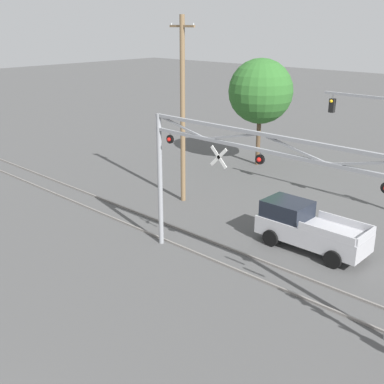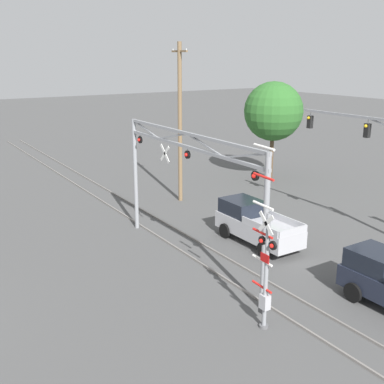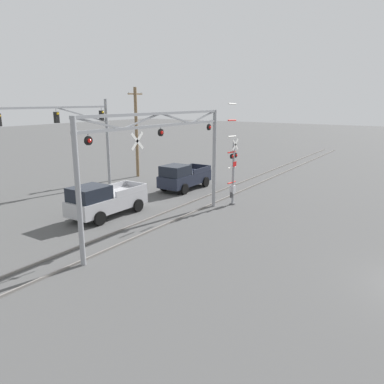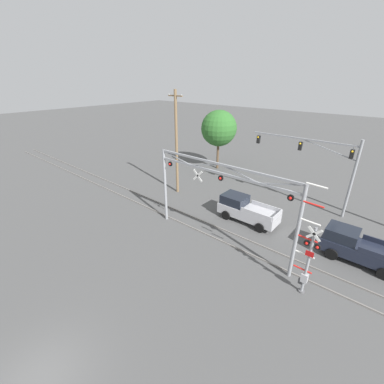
# 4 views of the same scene
# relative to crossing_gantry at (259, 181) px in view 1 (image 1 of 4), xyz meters

# --- Properties ---
(rail_track_near) EXTENTS (80.00, 0.08, 0.10)m
(rail_track_near) POSITION_rel_crossing_gantry_xyz_m (0.01, 0.28, -4.39)
(rail_track_near) COLOR gray
(rail_track_near) RESTS_ON ground_plane
(rail_track_far) EXTENTS (80.00, 0.08, 0.10)m
(rail_track_far) POSITION_rel_crossing_gantry_xyz_m (0.01, 1.72, -4.39)
(rail_track_far) COLOR gray
(rail_track_far) RESTS_ON ground_plane
(crossing_gantry) EXTENTS (11.33, 0.27, 6.34)m
(crossing_gantry) POSITION_rel_crossing_gantry_xyz_m (0.00, 0.00, 0.00)
(crossing_gantry) COLOR gray
(crossing_gantry) RESTS_ON ground_plane
(pickup_truck_lead) EXTENTS (5.22, 2.18, 2.10)m
(pickup_truck_lead) POSITION_rel_crossing_gantry_xyz_m (-0.14, 4.35, -3.40)
(pickup_truck_lead) COLOR #B7B7BC
(pickup_truck_lead) RESTS_ON ground_plane
(utility_pole_left) EXTENTS (1.80, 0.28, 10.57)m
(utility_pole_left) POSITION_rel_crossing_gantry_xyz_m (-8.89, 5.02, 0.99)
(utility_pole_left) COLOR brown
(utility_pole_left) RESTS_ON ground_plane
(background_tree_beyond_span) EXTENTS (4.66, 4.66, 7.81)m
(background_tree_beyond_span) POSITION_rel_crossing_gantry_xyz_m (-10.18, 14.44, 1.02)
(background_tree_beyond_span) COLOR brown
(background_tree_beyond_span) RESTS_ON ground_plane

